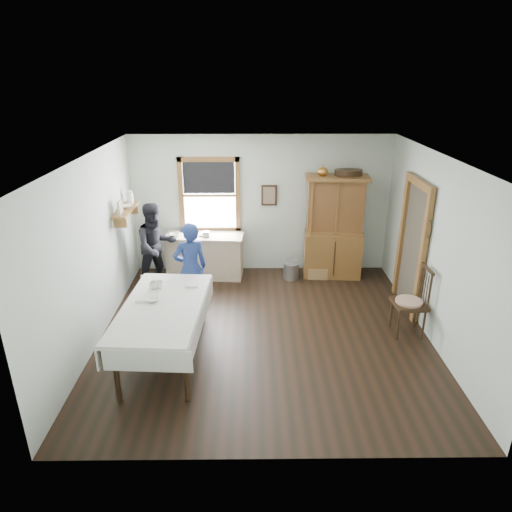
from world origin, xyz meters
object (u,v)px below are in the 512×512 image
pail (291,271)px  work_counter (205,256)px  china_hutch (334,227)px  wicker_basket (317,272)px  figure_dark (156,249)px  spindle_chair (410,301)px  dining_table (164,332)px  woman_blue (191,272)px

pail → work_counter: bearing=175.5°
china_hutch → pail: size_ratio=6.15×
pail → china_hutch: bearing=10.8°
wicker_basket → figure_dark: 3.13m
spindle_chair → wicker_basket: (-1.10, 2.06, -0.44)m
spindle_chair → wicker_basket: bearing=114.9°
work_counter → pail: size_ratio=4.61×
china_hutch → dining_table: bearing=-130.7°
spindle_chair → pail: 2.62m
figure_dark → china_hutch: bearing=-24.7°
dining_table → figure_dark: figure_dark is taller
work_counter → spindle_chair: (3.31, -2.15, 0.13)m
china_hutch → figure_dark: size_ratio=1.34×
spindle_chair → china_hutch: bearing=107.2°
dining_table → pail: bearing=53.1°
china_hutch → pail: bearing=-165.0°
woman_blue → figure_dark: figure_dark is taller
work_counter → dining_table: size_ratio=0.71×
pail → dining_table: bearing=-126.9°
spindle_chair → figure_dark: 4.49m
wicker_basket → figure_dark: (-3.04, -0.35, 0.63)m
spindle_chair → figure_dark: figure_dark is taller
spindle_chair → pail: (-1.62, 2.01, -0.39)m
dining_table → woman_blue: (0.21, 1.37, 0.30)m
woman_blue → figure_dark: bearing=-75.9°
spindle_chair → pail: bearing=125.6°
wicker_basket → woman_blue: bearing=-150.0°
spindle_chair → figure_dark: (-4.14, 1.71, 0.19)m
work_counter → wicker_basket: bearing=2.1°
dining_table → spindle_chair: bearing=10.0°
pail → wicker_basket: bearing=4.8°
dining_table → spindle_chair: size_ratio=1.88×
dining_table → wicker_basket: bearing=47.1°
dining_table → pail: 3.32m
woman_blue → spindle_chair: bearing=144.3°
pail → figure_dark: size_ratio=0.22×
pail → woman_blue: woman_blue is taller
china_hutch → work_counter: bearing=-175.3°
china_hutch → spindle_chair: (0.81, -2.17, -0.44)m
work_counter → woman_blue: 1.45m
dining_table → spindle_chair: 3.67m
spindle_chair → wicker_basket: spindle_chair is taller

